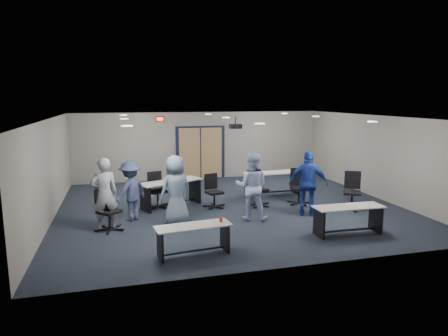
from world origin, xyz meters
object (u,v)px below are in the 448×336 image
object	(u,v)px
person_plaid	(176,190)
person_lightblue	(252,186)
person_back	(131,191)
table_front_left	(194,235)
chair_back_c	(258,188)
table_back_right	(272,179)
person_navy	(308,183)
table_back_left	(171,189)
chair_loose_left	(109,210)
chair_loose_right	(352,191)
chair_back_a	(158,190)
table_front_right	(348,215)
chair_back_b	(214,191)
person_gray	(104,194)
chair_back_d	(299,187)

from	to	relation	value
person_plaid	person_lightblue	bearing A→B (deg)	156.97
person_back	table_front_left	bearing A→B (deg)	69.56
chair_back_c	table_back_right	bearing A→B (deg)	36.06
person_plaid	person_back	bearing A→B (deg)	-55.08
person_back	person_navy	bearing A→B (deg)	127.26
table_back_left	chair_loose_left	world-z (taller)	chair_loose_left
chair_loose_right	person_lightblue	bearing A→B (deg)	-146.85
chair_loose_right	person_navy	bearing A→B (deg)	-142.12
chair_back_a	person_back	distance (m)	1.41
person_plaid	person_navy	distance (m)	3.69
chair_back_c	table_front_left	bearing A→B (deg)	-144.11
chair_back_a	chair_loose_right	distance (m)	5.78
table_front_right	table_back_right	xyz separation A→B (m)	(-0.31, 4.16, 0.07)
chair_back_c	person_lightblue	world-z (taller)	person_lightblue
chair_loose_left	person_navy	world-z (taller)	person_navy
person_plaid	chair_back_b	bearing A→B (deg)	-156.77
person_plaid	person_lightblue	world-z (taller)	same
table_front_right	chair_loose_right	xyz separation A→B (m)	(1.30, 1.88, 0.08)
table_front_left	chair_back_c	distance (m)	4.21
table_front_right	person_lightblue	bearing A→B (deg)	137.85
chair_back_c	person_navy	distance (m)	1.68
table_front_right	chair_loose_left	distance (m)	5.85
person_back	person_gray	bearing A→B (deg)	2.35
table_front_left	chair_back_c	world-z (taller)	chair_back_c
chair_back_c	person_lightblue	bearing A→B (deg)	-132.92
table_back_left	chair_back_a	bearing A→B (deg)	149.48
chair_back_a	person_lightblue	world-z (taller)	person_lightblue
chair_back_d	person_back	size ratio (longest dim) A/B	0.68
table_back_left	chair_loose_left	distance (m)	2.54
table_front_left	person_gray	bearing A→B (deg)	123.64
table_front_left	chair_loose_left	distance (m)	2.72
table_front_right	person_plaid	size ratio (longest dim) A/B	0.94
table_front_right	chair_loose_left	xyz separation A→B (m)	(-5.58, 1.76, 0.05)
chair_loose_left	person_lightblue	bearing A→B (deg)	-46.13
table_back_left	chair_back_c	distance (m)	2.64
chair_back_b	person_navy	distance (m)	2.79
table_back_left	chair_back_c	xyz separation A→B (m)	(2.57, -0.60, 0.00)
person_lightblue	chair_back_b	bearing A→B (deg)	-40.75
table_front_left	chair_back_c	bearing A→B (deg)	45.18
table_front_right	table_back_right	bearing A→B (deg)	95.30
chair_loose_right	chair_back_a	bearing A→B (deg)	-166.81
chair_back_b	person_gray	size ratio (longest dim) A/B	0.55
chair_back_a	chair_back_c	xyz separation A→B (m)	(2.97, -0.65, 0.02)
table_back_left	person_navy	size ratio (longest dim) A/B	1.12
table_front_right	person_lightblue	xyz separation A→B (m)	(-1.86, 1.75, 0.44)
person_navy	table_front_right	bearing A→B (deg)	123.99
table_back_right	person_plaid	bearing A→B (deg)	-149.20
table_front_right	chair_back_a	world-z (taller)	chair_back_a
chair_loose_left	table_back_left	bearing A→B (deg)	-0.17
chair_loose_right	person_gray	world-z (taller)	person_gray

